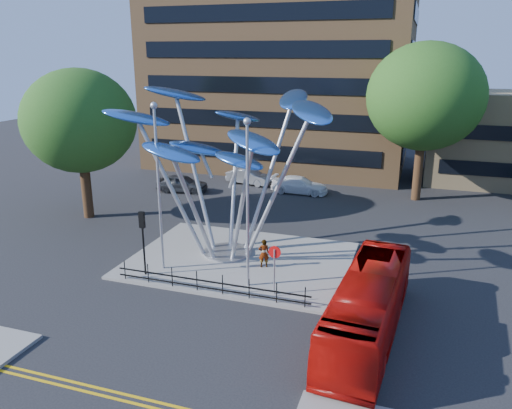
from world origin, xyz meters
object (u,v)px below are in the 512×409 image
(tree_left, at_px, (80,121))
(red_bus, at_px, (368,306))
(parked_car_left, at_px, (182,183))
(parked_car_right, at_px, (299,185))
(tree_right, at_px, (425,97))
(leaf_sculpture, at_px, (225,137))
(street_lamp_left, at_px, (158,174))
(pedestrian, at_px, (264,253))
(parked_car_mid, at_px, (249,177))
(street_lamp_right, at_px, (247,189))
(no_entry_sign_island, at_px, (274,262))
(traffic_light_island, at_px, (143,230))

(tree_left, distance_m, red_bus, 23.34)
(parked_car_left, xyz_separation_m, parked_car_right, (9.43, 2.75, -0.04))
(tree_left, relative_size, red_bus, 1.06)
(tree_right, relative_size, leaf_sculpture, 0.95)
(leaf_sculpture, distance_m, street_lamp_left, 4.28)
(pedestrian, height_order, parked_car_left, pedestrian)
(pedestrian, relative_size, parked_car_left, 0.37)
(tree_left, distance_m, parked_car_right, 17.84)
(parked_car_right, bearing_deg, parked_car_mid, 74.23)
(tree_right, xyz_separation_m, street_lamp_right, (-7.50, -19.00, -2.94))
(no_entry_sign_island, height_order, parked_car_right, no_entry_sign_island)
(tree_left, height_order, parked_car_left, tree_left)
(tree_right, bearing_deg, street_lamp_right, -111.54)
(pedestrian, bearing_deg, leaf_sculpture, -49.13)
(pedestrian, bearing_deg, red_bus, 118.61)
(tree_left, height_order, street_lamp_left, tree_left)
(street_lamp_left, distance_m, parked_car_left, 16.55)
(tree_right, xyz_separation_m, street_lamp_left, (-12.50, -18.50, -2.68))
(leaf_sculpture, distance_m, street_lamp_right, 4.83)
(street_lamp_left, bearing_deg, traffic_light_island, -116.57)
(parked_car_left, bearing_deg, parked_car_right, -81.14)
(traffic_light_island, bearing_deg, red_bus, -9.92)
(tree_left, xyz_separation_m, parked_car_left, (3.32, 8.13, -6.07))
(street_lamp_right, bearing_deg, traffic_light_island, -174.81)
(street_lamp_left, xyz_separation_m, parked_car_left, (-6.18, 14.63, -4.63))
(street_lamp_left, relative_size, parked_car_mid, 2.11)
(red_bus, height_order, parked_car_mid, red_bus)
(tree_left, height_order, pedestrian, tree_left)
(parked_car_left, bearing_deg, pedestrian, -146.04)
(parked_car_right, bearing_deg, street_lamp_right, -173.52)
(traffic_light_island, bearing_deg, parked_car_mid, 93.41)
(pedestrian, height_order, parked_car_right, pedestrian)
(tree_left, relative_size, leaf_sculpture, 0.81)
(street_lamp_right, relative_size, red_bus, 0.86)
(street_lamp_left, xyz_separation_m, parked_car_right, (3.24, 17.38, -4.67))
(tree_right, relative_size, street_lamp_right, 1.46)
(street_lamp_left, height_order, traffic_light_island, street_lamp_left)
(leaf_sculpture, relative_size, parked_car_right, 2.69)
(street_lamp_left, height_order, red_bus, street_lamp_left)
(leaf_sculpture, xyz_separation_m, no_entry_sign_island, (4.07, -4.16, -5.06))
(street_lamp_left, height_order, no_entry_sign_island, street_lamp_left)
(traffic_light_island, bearing_deg, street_lamp_right, 5.19)
(tree_left, height_order, traffic_light_island, tree_left)
(tree_left, distance_m, traffic_light_island, 12.44)
(tree_left, height_order, leaf_sculpture, tree_left)
(tree_left, relative_size, parked_car_mid, 2.48)
(red_bus, relative_size, pedestrian, 6.14)
(tree_left, bearing_deg, parked_car_right, 40.50)
(traffic_light_island, distance_m, red_bus, 11.84)
(parked_car_mid, bearing_deg, leaf_sculpture, -155.32)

